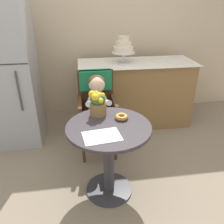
% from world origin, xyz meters
% --- Properties ---
extents(ground_plane, '(8.00, 8.00, 0.00)m').
position_xyz_m(ground_plane, '(0.00, 0.00, 0.00)').
color(ground_plane, gray).
extents(back_wall, '(4.80, 0.10, 2.70)m').
position_xyz_m(back_wall, '(0.00, 1.85, 1.35)').
color(back_wall, '#C1AD8E').
rests_on(back_wall, ground).
extents(cafe_table, '(0.72, 0.72, 0.72)m').
position_xyz_m(cafe_table, '(0.00, 0.00, 0.51)').
color(cafe_table, '#332D33').
rests_on(cafe_table, ground).
extents(wicker_chair, '(0.42, 0.45, 0.95)m').
position_xyz_m(wicker_chair, '(-0.04, 0.73, 0.64)').
color(wicker_chair, '#472D19').
rests_on(wicker_chair, ground).
extents(seated_child, '(0.27, 0.32, 0.73)m').
position_xyz_m(seated_child, '(-0.04, 0.58, 0.68)').
color(seated_child, silver).
rests_on(seated_child, ground).
extents(paper_napkin, '(0.31, 0.24, 0.00)m').
position_xyz_m(paper_napkin, '(-0.07, -0.15, 0.72)').
color(paper_napkin, white).
rests_on(paper_napkin, cafe_table).
extents(donut_front, '(0.12, 0.12, 0.04)m').
position_xyz_m(donut_front, '(0.13, 0.10, 0.74)').
color(donut_front, '#936033').
rests_on(donut_front, cafe_table).
extents(flower_vase, '(0.16, 0.15, 0.24)m').
position_xyz_m(flower_vase, '(-0.07, 0.21, 0.84)').
color(flower_vase, brown).
rests_on(flower_vase, cafe_table).
extents(display_counter, '(1.56, 0.62, 0.90)m').
position_xyz_m(display_counter, '(0.55, 1.30, 0.45)').
color(display_counter, olive).
rests_on(display_counter, ground).
extents(tiered_cake_stand, '(0.30, 0.30, 0.34)m').
position_xyz_m(tiered_cake_stand, '(0.36, 1.30, 1.10)').
color(tiered_cake_stand, silver).
rests_on(tiered_cake_stand, display_counter).
extents(refrigerator, '(0.64, 0.63, 1.70)m').
position_xyz_m(refrigerator, '(-1.05, 1.10, 0.85)').
color(refrigerator, '#9EA0A5').
rests_on(refrigerator, ground).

